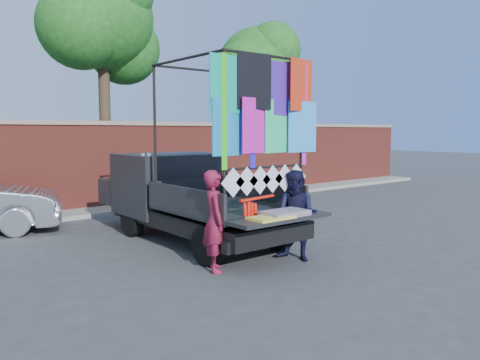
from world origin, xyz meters
TOP-DOWN VIEW (x-y plane):
  - ground at (0.00, 0.00)m, footprint 90.00×90.00m
  - brick_wall at (0.00, 7.00)m, footprint 30.00×0.45m
  - curb at (0.00, 6.30)m, footprint 30.00×1.20m
  - tree_mid at (1.02, 8.12)m, footprint 4.20×3.30m
  - tree_right at (7.52, 8.12)m, footprint 4.20×3.30m
  - pickup_truck at (0.21, 2.43)m, footprint 2.28×5.73m
  - woman at (-0.71, -0.17)m, footprint 0.64×0.73m
  - man at (0.80, -0.57)m, footprint 0.86×0.96m
  - streamer_bundle at (-0.06, -0.38)m, footprint 0.90×0.22m

SIDE VIEW (x-z plane):
  - ground at x=0.00m, z-range 0.00..0.00m
  - curb at x=0.00m, z-range 0.00..0.12m
  - man at x=0.80m, z-range 0.00..1.63m
  - woman at x=-0.71m, z-range 0.00..1.69m
  - pickup_truck at x=0.21m, z-range -0.89..2.71m
  - streamer_bundle at x=-0.06m, z-range 0.68..1.31m
  - brick_wall at x=0.00m, z-range 0.02..2.63m
  - tree_right at x=7.52m, z-range 1.44..8.06m
  - tree_mid at x=1.02m, z-range 1.83..9.56m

